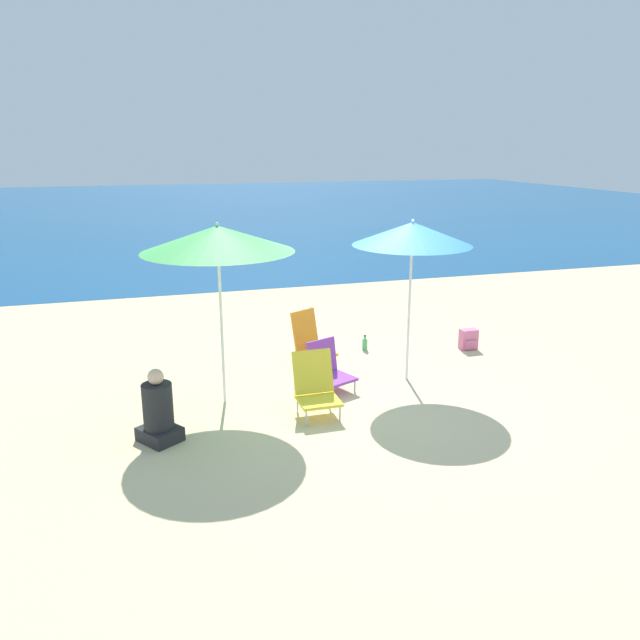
% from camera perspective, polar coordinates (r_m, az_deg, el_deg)
% --- Properties ---
extents(ground_plane, '(60.00, 60.00, 0.00)m').
position_cam_1_polar(ground_plane, '(8.80, 6.13, -6.04)').
color(ground_plane, beige).
extents(sea_water, '(60.00, 40.00, 0.01)m').
position_cam_1_polar(sea_water, '(34.22, -11.48, 10.06)').
color(sea_water, navy).
rests_on(sea_water, ground).
extents(beach_umbrella_green, '(1.89, 1.89, 2.35)m').
position_cam_1_polar(beach_umbrella_green, '(7.75, -9.34, 7.33)').
color(beach_umbrella_green, white).
rests_on(beach_umbrella_green, ground).
extents(beach_umbrella_blue, '(1.63, 1.63, 2.29)m').
position_cam_1_polar(beach_umbrella_blue, '(8.58, 8.43, 7.79)').
color(beach_umbrella_blue, white).
rests_on(beach_umbrella_blue, ground).
extents(beach_chair_yellow, '(0.50, 0.59, 0.78)m').
position_cam_1_polar(beach_chair_yellow, '(7.78, -0.42, -6.01)').
color(beach_chair_yellow, silver).
rests_on(beach_chair_yellow, ground).
extents(beach_chair_orange, '(0.65, 0.71, 0.89)m').
position_cam_1_polar(beach_chair_orange, '(9.25, -0.91, -1.98)').
color(beach_chair_orange, silver).
rests_on(beach_chair_orange, ground).
extents(beach_chair_purple, '(0.66, 0.69, 0.68)m').
position_cam_1_polar(beach_chair_purple, '(8.55, 0.72, -4.40)').
color(beach_chair_purple, silver).
rests_on(beach_chair_purple, ground).
extents(person_seated_near, '(0.56, 0.57, 0.87)m').
position_cam_1_polar(person_seated_near, '(7.32, -14.57, -8.18)').
color(person_seated_near, '#262628').
rests_on(person_seated_near, ground).
extents(backpack_pink, '(0.28, 0.20, 0.33)m').
position_cam_1_polar(backpack_pink, '(10.53, 13.42, -1.74)').
color(backpack_pink, pink).
rests_on(backpack_pink, ground).
extents(water_bottle, '(0.09, 0.09, 0.25)m').
position_cam_1_polar(water_bottle, '(10.24, 4.12, -2.21)').
color(water_bottle, '#4CB266').
rests_on(water_bottle, ground).
extents(seagull, '(0.27, 0.11, 0.23)m').
position_cam_1_polar(seagull, '(12.08, -1.28, 0.83)').
color(seagull, gold).
rests_on(seagull, ground).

